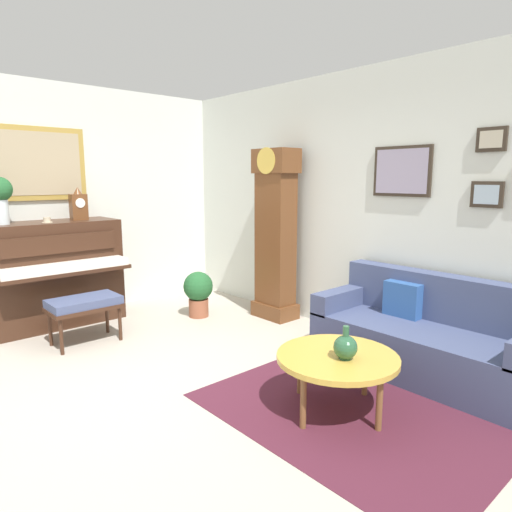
{
  "coord_description": "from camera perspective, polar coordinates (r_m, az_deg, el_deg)",
  "views": [
    {
      "loc": [
        3.09,
        -1.66,
        1.69
      ],
      "look_at": [
        -0.24,
        1.34,
        0.91
      ],
      "focal_mm": 31.63,
      "sensor_mm": 36.0,
      "label": 1
    }
  ],
  "objects": [
    {
      "name": "potted_plant",
      "position": [
        5.58,
        -7.31,
        -4.4
      ],
      "size": [
        0.36,
        0.36,
        0.56
      ],
      "color": "#935138",
      "rests_on": "ground_plane"
    },
    {
      "name": "mantel_clock",
      "position": [
        5.69,
        -21.54,
        6.0
      ],
      "size": [
        0.13,
        0.18,
        0.38
      ],
      "color": "brown",
      "rests_on": "piano"
    },
    {
      "name": "teacup",
      "position": [
        5.47,
        -24.92,
        4.09
      ],
      "size": [
        0.12,
        0.12,
        0.06
      ],
      "color": "beige",
      "rests_on": "piano"
    },
    {
      "name": "ground_plane",
      "position": [
        3.91,
        -12.85,
        -16.78
      ],
      "size": [
        6.4,
        6.0,
        0.1
      ],
      "primitive_type": "cube",
      "color": "#B2A899"
    },
    {
      "name": "wall_back",
      "position": [
        5.09,
        10.98,
        6.49
      ],
      "size": [
        5.3,
        0.13,
        2.8
      ],
      "color": "silver",
      "rests_on": "ground_plane"
    },
    {
      "name": "area_rug",
      "position": [
        3.53,
        11.82,
        -18.86
      ],
      "size": [
        2.1,
        1.5,
        0.01
      ],
      "primitive_type": "cube",
      "color": "#4C1E2D",
      "rests_on": "ground_plane"
    },
    {
      "name": "grandfather_clock",
      "position": [
        5.39,
        2.47,
        2.15
      ],
      "size": [
        0.52,
        0.34,
        2.03
      ],
      "color": "brown",
      "rests_on": "ground_plane"
    },
    {
      "name": "couch",
      "position": [
        4.27,
        20.75,
        -9.61
      ],
      "size": [
        1.9,
        0.8,
        0.84
      ],
      "color": "#424C70",
      "rests_on": "ground_plane"
    },
    {
      "name": "coffee_table",
      "position": [
        3.38,
        10.26,
        -12.69
      ],
      "size": [
        0.88,
        0.88,
        0.43
      ],
      "color": "gold",
      "rests_on": "ground_plane"
    },
    {
      "name": "green_jug",
      "position": [
        3.28,
        11.24,
        -11.23
      ],
      "size": [
        0.17,
        0.17,
        0.24
      ],
      "color": "#234C33",
      "rests_on": "coffee_table"
    },
    {
      "name": "piano_bench",
      "position": [
        4.96,
        -20.89,
        -5.8
      ],
      "size": [
        0.42,
        0.7,
        0.48
      ],
      "color": "#3D2316",
      "rests_on": "ground_plane"
    },
    {
      "name": "piano",
      "position": [
        5.68,
        -24.15,
        -1.99
      ],
      "size": [
        0.87,
        1.44,
        1.2
      ],
      "color": "#3D2316",
      "rests_on": "ground_plane"
    },
    {
      "name": "wall_left",
      "position": [
        5.93,
        -25.84,
        6.2
      ],
      "size": [
        0.13,
        4.9,
        2.8
      ],
      "color": "silver",
      "rests_on": "ground_plane"
    }
  ]
}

